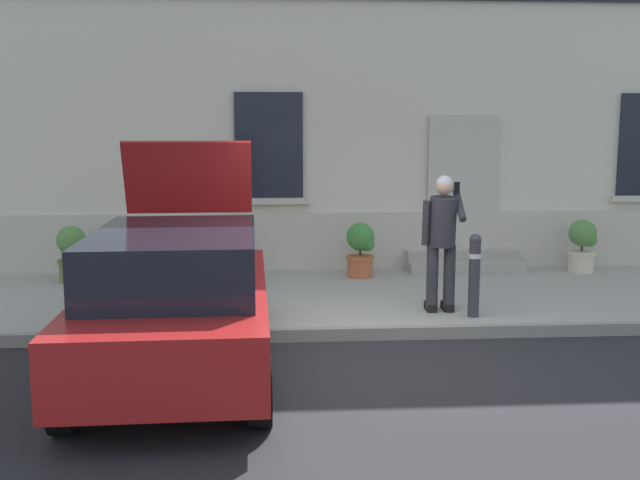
# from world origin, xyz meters

# --- Properties ---
(ground_plane) EXTENTS (80.00, 80.00, 0.00)m
(ground_plane) POSITION_xyz_m (0.00, 0.00, 0.00)
(ground_plane) COLOR #232326
(sidewalk) EXTENTS (24.00, 3.60, 0.15)m
(sidewalk) POSITION_xyz_m (0.00, 2.80, 0.07)
(sidewalk) COLOR #99968E
(sidewalk) RESTS_ON ground
(curb_edge) EXTENTS (24.00, 0.12, 0.15)m
(curb_edge) POSITION_xyz_m (0.00, 0.94, 0.07)
(curb_edge) COLOR gray
(curb_edge) RESTS_ON ground
(building_facade) EXTENTS (24.00, 1.52, 7.50)m
(building_facade) POSITION_xyz_m (0.01, 5.29, 3.73)
(building_facade) COLOR beige
(building_facade) RESTS_ON ground
(entrance_stoop) EXTENTS (1.88, 0.64, 0.32)m
(entrance_stoop) POSITION_xyz_m (2.37, 4.33, 0.28)
(entrance_stoop) COLOR #9E998E
(entrance_stoop) RESTS_ON sidewalk
(hatchback_car_red) EXTENTS (1.87, 4.10, 2.34)m
(hatchback_car_red) POSITION_xyz_m (-1.75, -0.15, 0.80)
(hatchback_car_red) COLOR maroon
(hatchback_car_red) RESTS_ON ground
(bollard_near_person) EXTENTS (0.15, 0.15, 1.04)m
(bollard_near_person) POSITION_xyz_m (1.70, 1.35, 0.71)
(bollard_near_person) COLOR #333338
(bollard_near_person) RESTS_ON sidewalk
(person_on_phone) EXTENTS (0.51, 0.47, 1.75)m
(person_on_phone) POSITION_xyz_m (1.34, 1.60, 1.15)
(person_on_phone) COLOR #2D2D33
(person_on_phone) RESTS_ON sidewalk
(planter_olive) EXTENTS (0.44, 0.44, 0.86)m
(planter_olive) POSITION_xyz_m (-3.84, 3.85, 0.61)
(planter_olive) COLOR #606B38
(planter_olive) RESTS_ON sidewalk
(planter_charcoal) EXTENTS (0.44, 0.44, 0.86)m
(planter_charcoal) POSITION_xyz_m (-1.62, 4.03, 0.61)
(planter_charcoal) COLOR #2D2D30
(planter_charcoal) RESTS_ON sidewalk
(planter_terracotta) EXTENTS (0.44, 0.44, 0.86)m
(planter_terracotta) POSITION_xyz_m (0.60, 3.89, 0.61)
(planter_terracotta) COLOR #B25B38
(planter_terracotta) RESTS_ON sidewalk
(planter_cream) EXTENTS (0.44, 0.44, 0.86)m
(planter_cream) POSITION_xyz_m (4.26, 4.05, 0.61)
(planter_cream) COLOR beige
(planter_cream) RESTS_ON sidewalk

